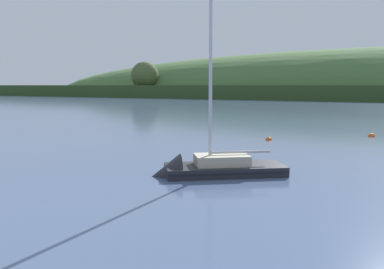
% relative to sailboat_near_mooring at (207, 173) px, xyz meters
% --- Properties ---
extents(far_shoreline_hill, '(470.45, 110.30, 42.80)m').
position_rel_sailboat_near_mooring_xyz_m(far_shoreline_hill, '(-1.16, 171.90, 0.23)').
color(far_shoreline_hill, '#314A21').
rests_on(far_shoreline_hill, ground).
extents(sailboat_near_mooring, '(8.28, 6.94, 13.82)m').
position_rel_sailboat_near_mooring_xyz_m(sailboat_near_mooring, '(0.00, 0.00, 0.00)').
color(sailboat_near_mooring, '#232328').
rests_on(sailboat_near_mooring, ground).
extents(mooring_buoy_foreground, '(0.72, 0.72, 0.80)m').
position_rel_sailboat_near_mooring_xyz_m(mooring_buoy_foreground, '(7.77, 25.19, -0.12)').
color(mooring_buoy_foreground, '#EA5B19').
rests_on(mooring_buoy_foreground, ground).
extents(mooring_buoy_far_upstream, '(0.63, 0.63, 0.71)m').
position_rel_sailboat_near_mooring_xyz_m(mooring_buoy_far_upstream, '(-1.23, 17.63, -0.12)').
color(mooring_buoy_far_upstream, '#EA5B19').
rests_on(mooring_buoy_far_upstream, ground).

